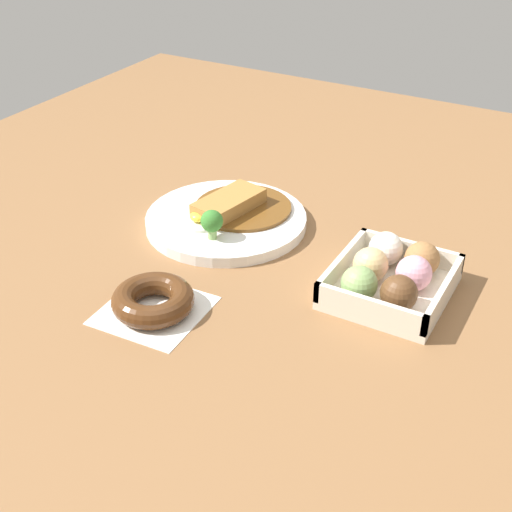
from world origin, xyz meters
TOP-DOWN VIEW (x-y plane):
  - ground_plane at (0.00, 0.00)m, footprint 1.60×1.60m
  - curry_plate at (0.04, 0.12)m, footprint 0.26×0.26m
  - donut_box at (-0.01, -0.18)m, footprint 0.17×0.16m
  - chocolate_ring_donut at (-0.21, 0.08)m, footprint 0.14×0.14m

SIDE VIEW (x-z plane):
  - ground_plane at x=0.00m, z-range 0.00..0.00m
  - curry_plate at x=0.04m, z-range -0.02..0.05m
  - chocolate_ring_donut at x=-0.21m, z-range 0.00..0.03m
  - donut_box at x=-0.01m, z-range 0.00..0.06m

